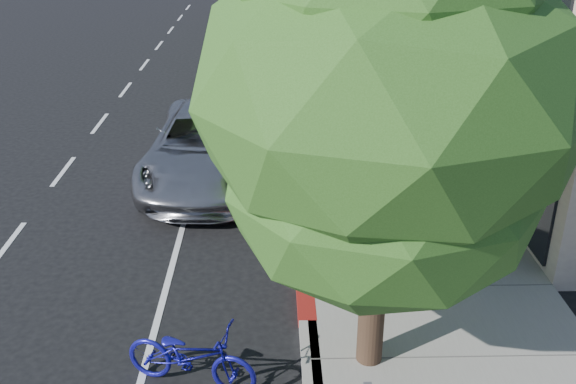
{
  "coord_description": "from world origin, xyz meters",
  "views": [
    {
      "loc": [
        -0.54,
        -9.95,
        6.69
      ],
      "look_at": [
        -0.28,
        1.61,
        1.35
      ],
      "focal_mm": 40.0,
      "sensor_mm": 36.0,
      "label": 1
    }
  ],
  "objects_px": {
    "street_tree_0": "(386,99)",
    "dark_suv_far": "(269,18)",
    "bicycle": "(191,356)",
    "dark_sedan": "(271,84)",
    "street_tree_1": "(341,2)",
    "cyclist": "(314,219)",
    "silver_suv": "(210,145)",
    "pedestrian": "(419,107)",
    "white_pickup": "(273,36)"
  },
  "relations": [
    {
      "from": "street_tree_0",
      "to": "dark_suv_far",
      "type": "xyz_separation_m",
      "value": [
        -1.67,
        26.78,
        -3.49
      ]
    },
    {
      "from": "bicycle",
      "to": "dark_sedan",
      "type": "height_order",
      "value": "dark_sedan"
    },
    {
      "from": "street_tree_1",
      "to": "dark_sedan",
      "type": "relative_size",
      "value": 1.63
    },
    {
      "from": "cyclist",
      "to": "silver_suv",
      "type": "bearing_deg",
      "value": 33.67
    },
    {
      "from": "dark_sedan",
      "to": "dark_suv_far",
      "type": "xyz_separation_m",
      "value": [
        -0.15,
        12.98,
        0.04
      ]
    },
    {
      "from": "pedestrian",
      "to": "street_tree_1",
      "type": "bearing_deg",
      "value": 38.74
    },
    {
      "from": "pedestrian",
      "to": "dark_suv_far",
      "type": "bearing_deg",
      "value": -92.65
    },
    {
      "from": "bicycle",
      "to": "white_pickup",
      "type": "height_order",
      "value": "white_pickup"
    },
    {
      "from": "street_tree_0",
      "to": "street_tree_1",
      "type": "height_order",
      "value": "street_tree_1"
    },
    {
      "from": "cyclist",
      "to": "bicycle",
      "type": "bearing_deg",
      "value": 154.21
    },
    {
      "from": "street_tree_1",
      "to": "pedestrian",
      "type": "distance_m",
      "value": 6.65
    },
    {
      "from": "dark_sedan",
      "to": "white_pickup",
      "type": "distance_m",
      "value": 8.22
    },
    {
      "from": "street_tree_0",
      "to": "cyclist",
      "type": "xyz_separation_m",
      "value": [
        -0.65,
        3.45,
        -3.5
      ]
    },
    {
      "from": "cyclist",
      "to": "silver_suv",
      "type": "xyz_separation_m",
      "value": [
        -2.45,
        4.05,
        0.08
      ]
    },
    {
      "from": "street_tree_0",
      "to": "dark_suv_far",
      "type": "relative_size",
      "value": 1.48
    },
    {
      "from": "pedestrian",
      "to": "silver_suv",
      "type": "bearing_deg",
      "value": 8.62
    },
    {
      "from": "dark_sedan",
      "to": "pedestrian",
      "type": "relative_size",
      "value": 3.15
    },
    {
      "from": "dark_sedan",
      "to": "street_tree_0",
      "type": "bearing_deg",
      "value": -90.4
    },
    {
      "from": "dark_suv_far",
      "to": "street_tree_1",
      "type": "bearing_deg",
      "value": -87.41
    },
    {
      "from": "cyclist",
      "to": "street_tree_1",
      "type": "bearing_deg",
      "value": -11.83
    },
    {
      "from": "street_tree_0",
      "to": "dark_suv_far",
      "type": "distance_m",
      "value": 27.05
    },
    {
      "from": "street_tree_1",
      "to": "cyclist",
      "type": "bearing_deg",
      "value": -104.32
    },
    {
      "from": "street_tree_1",
      "to": "bicycle",
      "type": "distance_m",
      "value": 8.05
    },
    {
      "from": "street_tree_0",
      "to": "bicycle",
      "type": "relative_size",
      "value": 3.54
    },
    {
      "from": "street_tree_0",
      "to": "dark_sedan",
      "type": "xyz_separation_m",
      "value": [
        -1.52,
        13.8,
        -3.53
      ]
    },
    {
      "from": "white_pickup",
      "to": "bicycle",
      "type": "bearing_deg",
      "value": -94.9
    },
    {
      "from": "silver_suv",
      "to": "dark_suv_far",
      "type": "distance_m",
      "value": 19.33
    },
    {
      "from": "cyclist",
      "to": "white_pickup",
      "type": "bearing_deg",
      "value": 4.91
    },
    {
      "from": "street_tree_0",
      "to": "cyclist",
      "type": "bearing_deg",
      "value": 100.66
    },
    {
      "from": "white_pickup",
      "to": "dark_suv_far",
      "type": "bearing_deg",
      "value": 91.2
    },
    {
      "from": "street_tree_1",
      "to": "street_tree_0",
      "type": "bearing_deg",
      "value": -90.0
    },
    {
      "from": "silver_suv",
      "to": "dark_suv_far",
      "type": "relative_size",
      "value": 1.32
    },
    {
      "from": "dark_suv_far",
      "to": "street_tree_0",
      "type": "bearing_deg",
      "value": -88.44
    },
    {
      "from": "cyclist",
      "to": "silver_suv",
      "type": "relative_size",
      "value": 0.25
    },
    {
      "from": "cyclist",
      "to": "bicycle",
      "type": "height_order",
      "value": "cyclist"
    },
    {
      "from": "street_tree_1",
      "to": "dark_sedan",
      "type": "height_order",
      "value": "street_tree_1"
    },
    {
      "from": "dark_sedan",
      "to": "white_pickup",
      "type": "relative_size",
      "value": 0.82
    },
    {
      "from": "street_tree_0",
      "to": "pedestrian",
      "type": "relative_size",
      "value": 4.77
    },
    {
      "from": "dark_sedan",
      "to": "dark_suv_far",
      "type": "distance_m",
      "value": 12.98
    },
    {
      "from": "bicycle",
      "to": "dark_sedan",
      "type": "distance_m",
      "value": 14.21
    },
    {
      "from": "cyclist",
      "to": "dark_sedan",
      "type": "height_order",
      "value": "cyclist"
    },
    {
      "from": "silver_suv",
      "to": "dark_sedan",
      "type": "xyz_separation_m",
      "value": [
        1.58,
        6.3,
        -0.11
      ]
    },
    {
      "from": "cyclist",
      "to": "dark_suv_far",
      "type": "distance_m",
      "value": 23.35
    },
    {
      "from": "street_tree_0",
      "to": "pedestrian",
      "type": "bearing_deg",
      "value": 74.44
    },
    {
      "from": "silver_suv",
      "to": "street_tree_0",
      "type": "bearing_deg",
      "value": -65.17
    },
    {
      "from": "street_tree_1",
      "to": "silver_suv",
      "type": "height_order",
      "value": "street_tree_1"
    },
    {
      "from": "street_tree_1",
      "to": "silver_suv",
      "type": "xyz_separation_m",
      "value": [
        -3.1,
        1.5,
        -3.77
      ]
    },
    {
      "from": "pedestrian",
      "to": "cyclist",
      "type": "bearing_deg",
      "value": 44.64
    },
    {
      "from": "bicycle",
      "to": "street_tree_0",
      "type": "bearing_deg",
      "value": -64.79
    },
    {
      "from": "street_tree_0",
      "to": "white_pickup",
      "type": "relative_size",
      "value": 1.24
    }
  ]
}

